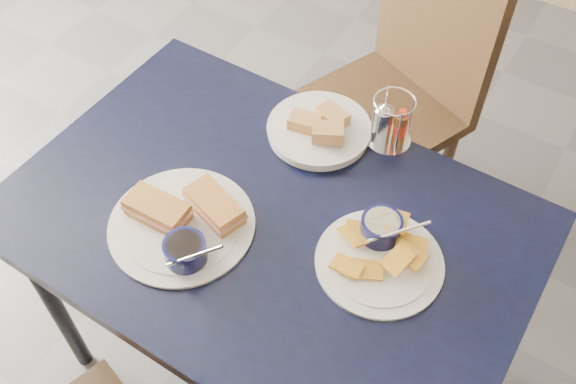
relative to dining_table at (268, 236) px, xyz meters
The scene contains 6 objects.
dining_table is the anchor object (origin of this frame).
chair_far 0.82m from the dining_table, 93.55° to the left, with size 0.58×0.58×0.95m.
sandwich_plate 0.20m from the dining_table, 139.53° to the right, with size 0.33×0.32×0.12m.
plantain_plate 0.27m from the dining_table, 10.51° to the left, with size 0.27×0.27×0.12m.
bread_basket 0.30m from the dining_table, 96.39° to the left, with size 0.25×0.25×0.07m.
condiment_caddy 0.40m from the dining_table, 71.73° to the left, with size 0.11×0.11×0.14m.
Camera 1 is at (0.36, -0.52, 1.90)m, focal length 40.00 mm.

